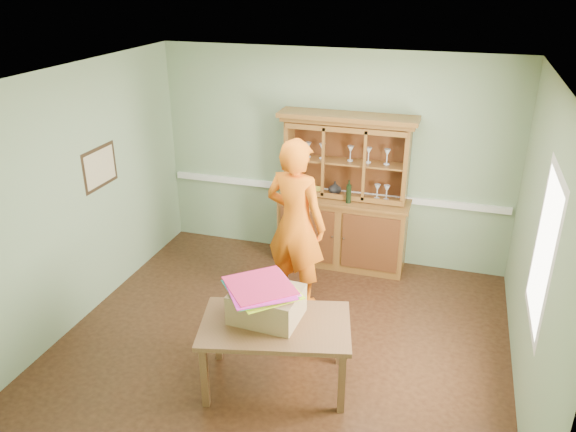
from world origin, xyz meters
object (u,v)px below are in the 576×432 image
(china_hutch, at_px, (343,214))
(dining_table, at_px, (275,331))
(cardboard_box, at_px, (267,304))
(person, at_px, (296,224))

(china_hutch, distance_m, dining_table, 2.50)
(china_hutch, xyz_separation_m, dining_table, (-0.08, -2.50, -0.11))
(cardboard_box, distance_m, person, 1.36)
(china_hutch, relative_size, person, 1.01)
(china_hutch, xyz_separation_m, cardboard_box, (-0.18, -2.43, 0.11))
(dining_table, xyz_separation_m, cardboard_box, (-0.10, 0.07, 0.22))
(china_hutch, height_order, dining_table, china_hutch)
(cardboard_box, bearing_deg, person, 95.48)
(china_hutch, relative_size, dining_table, 1.34)
(dining_table, distance_m, person, 1.48)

